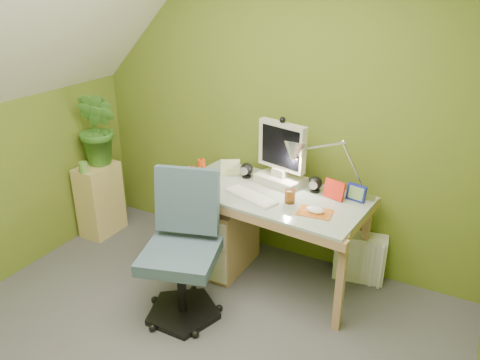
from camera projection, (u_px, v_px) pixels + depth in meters
The scene contains 19 objects.
wall_back at pixel (278, 108), 3.48m from camera, with size 3.20×0.01×2.40m, color olive.
desk at pixel (269, 237), 3.41m from camera, with size 1.33×0.67×0.71m, color tan, non-canonical shape.
monitor at pixel (282, 153), 3.32m from camera, with size 0.35×0.20×0.48m, color beige, non-canonical shape.
speaker_left at pixel (247, 170), 3.49m from camera, with size 0.09×0.09×0.11m, color black, non-canonical shape.
speaker_right at pixel (315, 184), 3.26m from camera, with size 0.10×0.10×0.12m, color black, non-canonical shape.
keyboard at pixel (251, 197), 3.19m from camera, with size 0.40×0.13×0.02m, color white.
mousepad at pixel (315, 212), 2.99m from camera, with size 0.22×0.16×0.01m, color #BB5F1D.
mouse at pixel (315, 210), 2.98m from camera, with size 0.12×0.08×0.04m, color white.
amber_tumbler at pixel (290, 196), 3.11m from camera, with size 0.07×0.07×0.09m, color #9C5316.
candle_cluster at pixel (199, 169), 3.51m from camera, with size 0.16×0.14×0.12m, color #D14112, non-canonical shape.
photo_frame_red at pixel (334, 190), 3.16m from camera, with size 0.15×0.02×0.13m, color red.
photo_frame_blue at pixel (356, 193), 3.13m from camera, with size 0.13×0.02×0.11m, color navy.
photo_frame_green at pixel (230, 167), 3.53m from camera, with size 0.14×0.02×0.12m, color #B1BF83.
desk_lamp at pixel (344, 155), 3.10m from camera, with size 0.56×0.24×0.60m, color silver, non-canonical shape.
side_ledge at pixel (100, 200), 4.07m from camera, with size 0.24×0.36×0.63m, color tan.
potted_plant at pixel (98, 129), 3.84m from camera, with size 0.35×0.28×0.64m, color #3F7C29.
green_cup at pixel (83, 167), 3.80m from camera, with size 0.07×0.07×0.09m, color #68A645.
task_chair at pixel (180, 254), 2.98m from camera, with size 0.53×0.53×0.96m, color #3E5465, non-canonical shape.
radiator at pixel (360, 257), 3.48m from camera, with size 0.37×0.15×0.37m, color white.
Camera 1 is at (1.36, -1.53, 2.11)m, focal length 35.00 mm.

